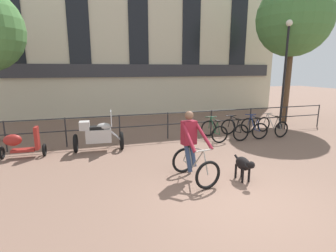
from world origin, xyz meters
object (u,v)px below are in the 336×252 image
(cyclist_with_bike, at_px, (192,149))
(parked_scooter, at_px, (21,143))
(parked_bicycle_mid_left, at_px, (234,129))
(street_lamp, at_px, (285,70))
(parked_bicycle_mid_right, at_px, (254,127))
(parked_bicycle_far_end, at_px, (272,126))
(parked_bicycle_near_lamp, at_px, (214,131))
(dog, at_px, (244,164))
(parked_motorcycle, at_px, (98,135))

(cyclist_with_bike, height_order, parked_scooter, cyclist_with_bike)
(parked_bicycle_mid_left, distance_m, street_lamp, 3.83)
(parked_bicycle_mid_right, relative_size, parked_scooter, 0.92)
(parked_bicycle_far_end, bearing_deg, parked_bicycle_mid_left, -2.61)
(parked_bicycle_far_end, distance_m, street_lamp, 2.71)
(parked_bicycle_mid_right, xyz_separation_m, parked_scooter, (-8.48, -0.16, 0.10))
(parked_bicycle_near_lamp, bearing_deg, cyclist_with_bike, 58.00)
(dog, distance_m, parked_bicycle_mid_right, 4.68)
(parked_bicycle_near_lamp, bearing_deg, dog, 76.89)
(dog, relative_size, street_lamp, 0.18)
(parked_scooter, bearing_deg, street_lamp, -81.71)
(dog, relative_size, parked_motorcycle, 0.52)
(cyclist_with_bike, bearing_deg, parked_bicycle_far_end, 23.13)
(cyclist_with_bike, relative_size, dog, 1.99)
(dog, distance_m, parked_bicycle_far_end, 5.28)
(cyclist_with_bike, distance_m, parked_scooter, 5.38)
(parked_bicycle_near_lamp, distance_m, street_lamp, 4.56)
(dog, xyz_separation_m, parked_bicycle_far_end, (3.78, 3.69, -0.06))
(parked_motorcycle, height_order, street_lamp, street_lamp)
(parked_bicycle_mid_left, bearing_deg, parked_bicycle_mid_right, -176.65)
(parked_bicycle_mid_left, height_order, parked_bicycle_mid_right, same)
(parked_motorcycle, bearing_deg, cyclist_with_bike, -140.97)
(dog, distance_m, parked_scooter, 6.62)
(parked_scooter, bearing_deg, parked_bicycle_mid_right, -86.24)
(dog, bearing_deg, street_lamp, 43.54)
(parked_scooter, bearing_deg, parked_bicycle_near_lamp, -85.95)
(parked_motorcycle, bearing_deg, dog, -133.17)
(dog, bearing_deg, parked_bicycle_near_lamp, 74.43)
(dog, relative_size, parked_bicycle_near_lamp, 0.75)
(parked_bicycle_mid_left, height_order, street_lamp, street_lamp)
(dog, xyz_separation_m, parked_bicycle_mid_right, (2.87, 3.69, -0.06))
(dog, relative_size, parked_bicycle_mid_right, 0.71)
(parked_motorcycle, relative_size, street_lamp, 0.35)
(parked_bicycle_near_lamp, bearing_deg, parked_bicycle_mid_right, -176.88)
(cyclist_with_bike, height_order, parked_motorcycle, cyclist_with_bike)
(parked_scooter, xyz_separation_m, street_lamp, (10.52, 1.03, 2.20))
(parked_motorcycle, xyz_separation_m, parked_bicycle_far_end, (7.07, 0.15, -0.20))
(street_lamp, bearing_deg, parked_bicycle_near_lamp, -167.18)
(dog, height_order, parked_scooter, parked_scooter)
(cyclist_with_bike, distance_m, parked_bicycle_far_end, 5.89)
(cyclist_with_bike, distance_m, dog, 1.32)
(cyclist_with_bike, bearing_deg, parked_bicycle_near_lamp, 45.25)
(parked_bicycle_near_lamp, distance_m, parked_bicycle_far_end, 2.70)
(cyclist_with_bike, relative_size, parked_bicycle_mid_right, 1.42)
(parked_bicycle_mid_right, bearing_deg, parked_bicycle_mid_left, 8.90)
(parked_bicycle_mid_right, bearing_deg, parked_scooter, 9.97)
(cyclist_with_bike, height_order, parked_bicycle_mid_left, cyclist_with_bike)
(cyclist_with_bike, height_order, parked_bicycle_far_end, cyclist_with_bike)
(dog, xyz_separation_m, street_lamp, (4.91, 4.56, 2.24))
(parked_bicycle_mid_left, bearing_deg, parked_motorcycle, 5.02)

